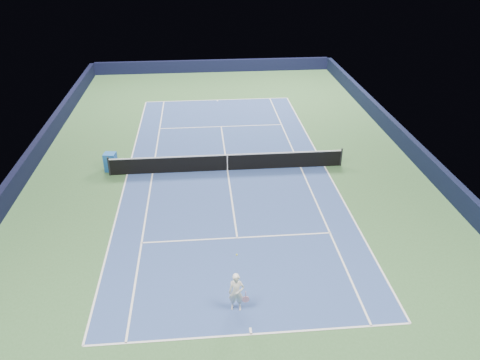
{
  "coord_description": "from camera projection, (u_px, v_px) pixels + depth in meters",
  "views": [
    {
      "loc": [
        -1.37,
        -22.97,
        11.98
      ],
      "look_at": [
        0.43,
        -3.0,
        1.0
      ],
      "focal_mm": 35.0,
      "sensor_mm": 36.0,
      "label": 1
    }
  ],
  "objects": [
    {
      "name": "ground",
      "position": [
        227.0,
        170.0,
        25.92
      ],
      "size": [
        40.0,
        40.0,
        0.0
      ],
      "primitive_type": "plane",
      "color": "#345C32",
      "rests_on": "ground"
    },
    {
      "name": "wall_far",
      "position": [
        213.0,
        66.0,
        42.98
      ],
      "size": [
        22.0,
        0.35,
        1.1
      ],
      "primitive_type": "cube",
      "color": "black",
      "rests_on": "ground"
    },
    {
      "name": "wall_right",
      "position": [
        418.0,
        154.0,
        26.51
      ],
      "size": [
        0.35,
        40.0,
        1.1
      ],
      "primitive_type": "cube",
      "color": "black",
      "rests_on": "ground"
    },
    {
      "name": "wall_left",
      "position": [
        24.0,
        170.0,
        24.81
      ],
      "size": [
        0.35,
        40.0,
        1.1
      ],
      "primitive_type": "cube",
      "color": "black",
      "rests_on": "ground"
    },
    {
      "name": "court_surface",
      "position": [
        227.0,
        170.0,
        25.92
      ],
      "size": [
        10.97,
        23.77,
        0.01
      ],
      "primitive_type": "cube",
      "color": "navy",
      "rests_on": "ground"
    },
    {
      "name": "baseline_far",
      "position": [
        217.0,
        100.0,
        36.3
      ],
      "size": [
        10.97,
        0.08,
        0.0
      ],
      "primitive_type": "cube",
      "color": "white",
      "rests_on": "ground"
    },
    {
      "name": "baseline_near",
      "position": [
        251.0,
        334.0,
        15.54
      ],
      "size": [
        10.97,
        0.08,
        0.0
      ],
      "primitive_type": "cube",
      "color": "white",
      "rests_on": "ground"
    },
    {
      "name": "sideline_doubles_right",
      "position": [
        324.0,
        166.0,
        26.35
      ],
      "size": [
        0.08,
        23.77,
        0.0
      ],
      "primitive_type": "cube",
      "color": "white",
      "rests_on": "ground"
    },
    {
      "name": "sideline_doubles_left",
      "position": [
        127.0,
        174.0,
        25.49
      ],
      "size": [
        0.08,
        23.77,
        0.0
      ],
      "primitive_type": "cube",
      "color": "white",
      "rests_on": "ground"
    },
    {
      "name": "sideline_singles_right",
      "position": [
        301.0,
        167.0,
        26.24
      ],
      "size": [
        0.08,
        23.77,
        0.0
      ],
      "primitive_type": "cube",
      "color": "white",
      "rests_on": "ground"
    },
    {
      "name": "sideline_singles_left",
      "position": [
        153.0,
        173.0,
        25.6
      ],
      "size": [
        0.08,
        23.77,
        0.0
      ],
      "primitive_type": "cube",
      "color": "white",
      "rests_on": "ground"
    },
    {
      "name": "service_line_far",
      "position": [
        221.0,
        127.0,
        31.51
      ],
      "size": [
        8.23,
        0.08,
        0.0
      ],
      "primitive_type": "cube",
      "color": "white",
      "rests_on": "ground"
    },
    {
      "name": "service_line_near",
      "position": [
        237.0,
        238.0,
        20.33
      ],
      "size": [
        8.23,
        0.08,
        0.0
      ],
      "primitive_type": "cube",
      "color": "white",
      "rests_on": "ground"
    },
    {
      "name": "center_service_line",
      "position": [
        227.0,
        170.0,
        25.92
      ],
      "size": [
        0.08,
        12.8,
        0.0
      ],
      "primitive_type": "cube",
      "color": "white",
      "rests_on": "ground"
    },
    {
      "name": "center_mark_far",
      "position": [
        217.0,
        101.0,
        36.17
      ],
      "size": [
        0.08,
        0.3,
        0.0
      ],
      "primitive_type": "cube",
      "color": "white",
      "rests_on": "ground"
    },
    {
      "name": "center_mark_near",
      "position": [
        251.0,
        331.0,
        15.67
      ],
      "size": [
        0.08,
        0.3,
        0.0
      ],
      "primitive_type": "cube",
      "color": "white",
      "rests_on": "ground"
    },
    {
      "name": "tennis_net",
      "position": [
        227.0,
        162.0,
        25.68
      ],
      "size": [
        12.9,
        0.1,
        1.07
      ],
      "color": "black",
      "rests_on": "ground"
    },
    {
      "name": "sponsor_cube",
      "position": [
        111.0,
        162.0,
        25.69
      ],
      "size": [
        0.71,
        0.66,
        1.03
      ],
      "color": "#1D5DB3",
      "rests_on": "ground"
    },
    {
      "name": "tennis_player",
      "position": [
        236.0,
        292.0,
        16.22
      ],
      "size": [
        0.75,
        1.25,
        1.64
      ],
      "color": "white",
      "rests_on": "ground"
    }
  ]
}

